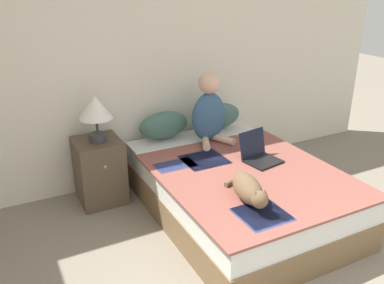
{
  "coord_description": "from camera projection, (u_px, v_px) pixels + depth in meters",
  "views": [
    {
      "loc": [
        -1.41,
        -0.32,
        2.02
      ],
      "look_at": [
        -0.08,
        2.25,
        0.83
      ],
      "focal_mm": 38.0,
      "sensor_mm": 36.0,
      "label": 1
    }
  ],
  "objects": [
    {
      "name": "pillow_near",
      "position": [
        164.0,
        125.0,
        4.09
      ],
      "size": [
        0.52,
        0.22,
        0.28
      ],
      "color": "#42665B",
      "rests_on": "bed"
    },
    {
      "name": "cat_tabby",
      "position": [
        249.0,
        189.0,
        2.96
      ],
      "size": [
        0.3,
        0.58,
        0.19
      ],
      "rotation": [
        0.0,
        0.0,
        -1.79
      ],
      "color": "brown",
      "rests_on": "bed"
    },
    {
      "name": "bed",
      "position": [
        237.0,
        190.0,
        3.64
      ],
      "size": [
        1.45,
        2.03,
        0.48
      ],
      "color": "brown",
      "rests_on": "ground_plane"
    },
    {
      "name": "table_lamp",
      "position": [
        96.0,
        110.0,
        3.59
      ],
      "size": [
        0.3,
        0.3,
        0.43
      ],
      "color": "#38383D",
      "rests_on": "nightstand"
    },
    {
      "name": "pillow_far",
      "position": [
        218.0,
        116.0,
        4.36
      ],
      "size": [
        0.52,
        0.22,
        0.28
      ],
      "color": "#42665B",
      "rests_on": "bed"
    },
    {
      "name": "person_sitting",
      "position": [
        209.0,
        111.0,
        3.97
      ],
      "size": [
        0.37,
        0.36,
        0.69
      ],
      "color": "#33567A",
      "rests_on": "bed"
    },
    {
      "name": "laptop_open",
      "position": [
        259.0,
        155.0,
        3.62
      ],
      "size": [
        0.34,
        0.34,
        0.26
      ],
      "rotation": [
        0.0,
        0.0,
        0.17
      ],
      "color": "black",
      "rests_on": "bed"
    },
    {
      "name": "wall_back",
      "position": [
        144.0,
        58.0,
        3.96
      ],
      "size": [
        5.93,
        0.05,
        2.55
      ],
      "color": "silver",
      "rests_on": "ground_plane"
    },
    {
      "name": "nightstand",
      "position": [
        100.0,
        171.0,
        3.84
      ],
      "size": [
        0.42,
        0.45,
        0.62
      ],
      "color": "brown",
      "rests_on": "ground_plane"
    }
  ]
}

